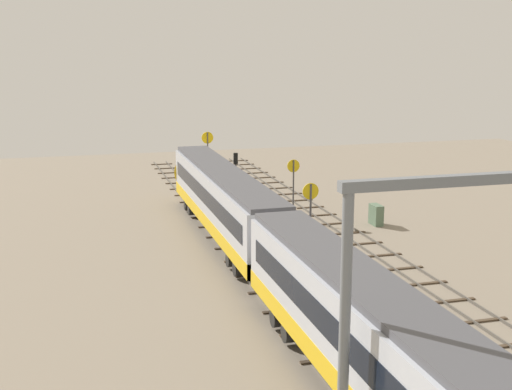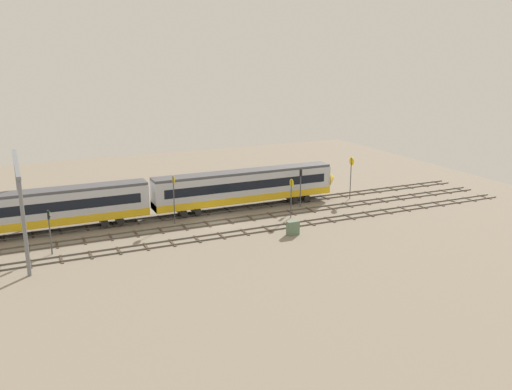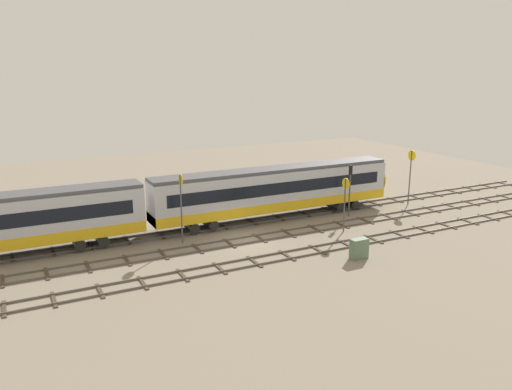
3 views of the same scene
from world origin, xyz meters
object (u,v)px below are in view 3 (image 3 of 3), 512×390
signal_light_trackside_approach (350,183)px  speed_sign_far_trackside (345,196)px  speed_sign_mid_trackside (181,199)px  speed_sign_near_foreground (411,169)px  relay_cabinet (359,249)px  train (153,207)px

signal_light_trackside_approach → speed_sign_far_trackside: bearing=-132.0°
speed_sign_mid_trackside → speed_sign_far_trackside: speed_sign_mid_trackside is taller
speed_sign_near_foreground → relay_cabinet: size_ratio=3.68×
signal_light_trackside_approach → relay_cabinet: 11.61m
speed_sign_mid_trackside → speed_sign_far_trackside: (13.60, -3.59, -0.53)m
speed_sign_near_foreground → signal_light_trackside_approach: speed_sign_near_foreground is taller
speed_sign_mid_trackside → signal_light_trackside_approach: (16.99, 0.17, -0.49)m
speed_sign_far_trackside → relay_cabinet: size_ratio=3.09×
speed_sign_far_trackside → signal_light_trackside_approach: 5.06m
train → speed_sign_far_trackside: train is taller
signal_light_trackside_approach → relay_cabinet: size_ratio=3.20×
train → signal_light_trackside_approach: (18.59, -2.57, 0.61)m
train → speed_sign_mid_trackside: bearing=-59.6°
speed_sign_mid_trackside → speed_sign_far_trackside: 14.08m
speed_sign_mid_trackside → speed_sign_far_trackside: size_ratio=1.20×
speed_sign_near_foreground → speed_sign_far_trackside: size_ratio=1.19×
speed_sign_near_foreground → train: bearing=175.8°
train → relay_cabinet: (12.39, -12.05, -1.87)m
train → speed_sign_far_trackside: 16.48m
speed_sign_mid_trackside → relay_cabinet: (10.78, -9.32, -2.97)m
speed_sign_near_foreground → speed_sign_far_trackside: speed_sign_near_foreground is taller
relay_cabinet → speed_sign_near_foreground: bearing=35.1°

